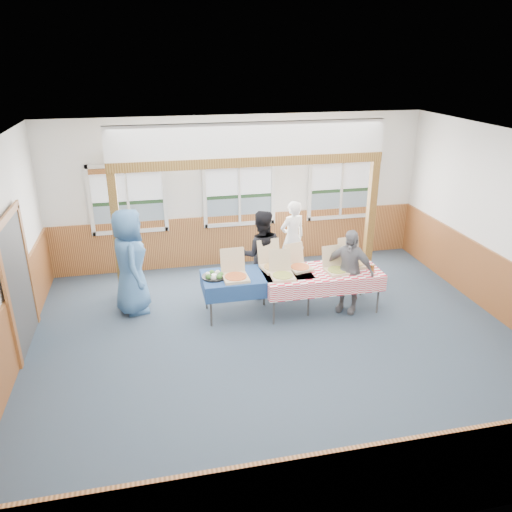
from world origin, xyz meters
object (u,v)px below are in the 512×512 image
(woman_white, at_px, (292,238))
(woman_black, at_px, (261,254))
(table_left, at_px, (257,277))
(table_right, at_px, (321,274))
(person_grey, at_px, (349,271))
(man_blue, at_px, (130,262))

(woman_white, distance_m, woman_black, 1.24)
(table_left, height_order, table_right, same)
(woman_black, height_order, person_grey, woman_black)
(table_left, xyz_separation_m, person_grey, (1.61, -0.27, 0.07))
(table_left, bearing_deg, table_right, 0.17)
(table_left, height_order, woman_black, woman_black)
(table_left, relative_size, woman_black, 1.17)
(man_blue, distance_m, person_grey, 3.85)
(table_right, xyz_separation_m, woman_white, (-0.05, 1.66, 0.08))
(table_left, bearing_deg, person_grey, -2.99)
(woman_black, height_order, man_blue, man_blue)
(woman_white, height_order, woman_black, woman_black)
(man_blue, bearing_deg, table_left, -111.35)
(table_left, height_order, man_blue, man_blue)
(table_right, distance_m, woman_white, 1.67)
(table_right, bearing_deg, woman_black, 118.35)
(man_blue, relative_size, person_grey, 1.24)
(table_right, relative_size, man_blue, 1.19)
(table_right, relative_size, woman_white, 1.44)
(woman_black, xyz_separation_m, person_grey, (1.38, -0.92, -0.08))
(table_right, relative_size, person_grey, 1.48)
(table_left, distance_m, table_right, 1.16)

